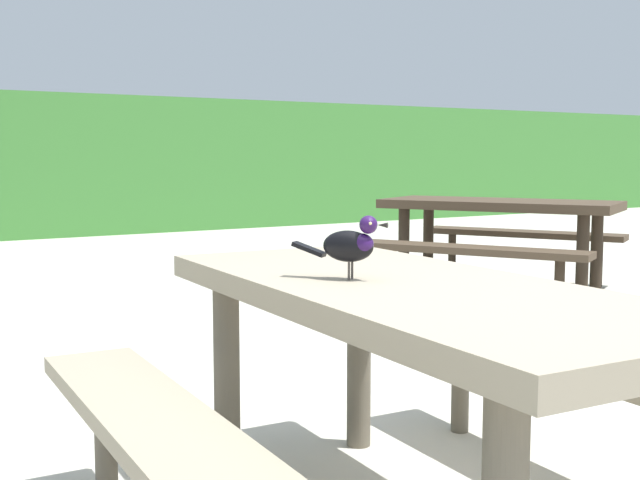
{
  "coord_description": "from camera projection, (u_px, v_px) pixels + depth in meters",
  "views": [
    {
      "loc": [
        -1.56,
        -1.57,
        1.09
      ],
      "look_at": [
        -0.27,
        0.49,
        0.84
      ],
      "focal_mm": 45.84,
      "sensor_mm": 36.0,
      "label": 1
    }
  ],
  "objects": [
    {
      "name": "bird_grackle",
      "position": [
        352.0,
        244.0,
        2.31
      ],
      "size": [
        0.19,
        0.25,
        0.18
      ],
      "color": "black",
      "rests_on": "picnic_table_foreground"
    },
    {
      "name": "picnic_table_foreground",
      "position": [
        409.0,
        347.0,
        2.29
      ],
      "size": [
        1.78,
        1.84,
        0.74
      ],
      "color": "gray",
      "rests_on": "ground"
    },
    {
      "name": "picnic_table_mid_right",
      "position": [
        499.0,
        223.0,
        6.46
      ],
      "size": [
        2.29,
        2.31,
        0.74
      ],
      "color": "#473828",
      "rests_on": "ground"
    }
  ]
}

